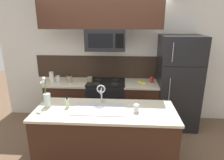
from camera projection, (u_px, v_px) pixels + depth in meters
name	position (u px, v px, depth m)	size (l,w,h in m)	color
ground_plane	(102.00, 148.00, 3.46)	(10.00, 10.00, 0.00)	brown
rear_partition	(121.00, 60.00, 4.27)	(5.20, 0.10, 2.60)	silver
splash_band	(107.00, 67.00, 4.28)	(3.07, 0.01, 0.48)	#332319
back_counter_left	(69.00, 102.00, 4.22)	(0.86, 0.65, 0.91)	#381E14
back_counter_right	(140.00, 104.00, 4.13)	(0.68, 0.65, 0.91)	#381E14
stove_range	(106.00, 103.00, 4.17)	(0.76, 0.64, 0.93)	black
microwave	(106.00, 40.00, 3.76)	(0.74, 0.40, 0.40)	black
upper_cabinet_band	(100.00, 12.00, 3.59)	(2.24, 0.34, 0.60)	#381E14
refrigerator	(178.00, 83.00, 3.97)	(0.79, 0.74, 1.85)	black
storage_jar_tall	(52.00, 77.00, 4.04)	(0.09, 0.09, 0.21)	silver
storage_jar_medium	(58.00, 78.00, 4.10)	(0.09, 0.09, 0.12)	silver
storage_jar_short	(69.00, 78.00, 4.05)	(0.10, 0.10, 0.15)	#997F5B
storage_jar_squat	(90.00, 80.00, 4.05)	(0.10, 0.10, 0.11)	#997F5B
banana_bunch	(142.00, 83.00, 3.93)	(0.19, 0.12, 0.08)	yellow
coffee_tin	(152.00, 80.00, 4.02)	(0.08, 0.08, 0.11)	#B22D23
island_counter	(105.00, 137.00, 2.98)	(2.01, 0.79, 0.91)	#381E14
kitchen_sink	(100.00, 114.00, 2.87)	(0.76, 0.42, 0.16)	#ADAFB5
sink_faucet	(101.00, 91.00, 2.99)	(0.14, 0.14, 0.31)	#B7BABF
dish_soap_bottle	(67.00, 103.00, 2.89)	(0.06, 0.05, 0.16)	beige
drinking_glass	(136.00, 108.00, 2.76)	(0.08, 0.08, 0.11)	silver
flower_vase	(47.00, 99.00, 2.91)	(0.13, 0.10, 0.45)	silver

